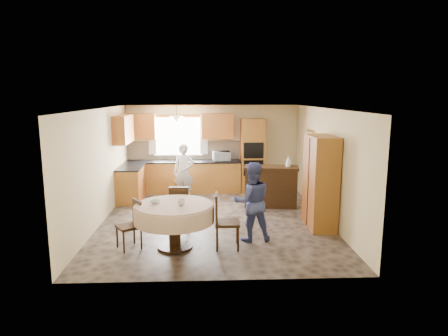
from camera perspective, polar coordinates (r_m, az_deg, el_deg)
name	(u,v)px	position (r m, az deg, el deg)	size (l,w,h in m)	color
floor	(215,220)	(9.12, -1.35, -7.41)	(5.00, 6.00, 0.01)	brown
ceiling	(214,108)	(8.68, -1.42, 8.50)	(5.00, 6.00, 0.01)	white
wall_back	(212,148)	(11.78, -1.66, 2.90)	(5.00, 0.02, 2.50)	#D1BB86
wall_front	(218,201)	(5.88, -0.81, -4.76)	(5.00, 0.02, 2.50)	#D1BB86
wall_left	(100,166)	(9.12, -17.29, 0.21)	(0.02, 6.00, 2.50)	#D1BB86
wall_right	(326,165)	(9.21, 14.37, 0.46)	(0.02, 6.00, 2.50)	#D1BB86
window	(178,136)	(11.75, -6.57, 4.53)	(1.40, 0.03, 1.10)	white
curtain_left	(152,135)	(11.77, -10.25, 4.69)	(0.22, 0.02, 1.15)	white
curtain_right	(204,135)	(11.66, -2.90, 4.79)	(0.22, 0.02, 1.15)	white
base_cab_back	(183,177)	(11.64, -5.81, -1.29)	(3.30, 0.60, 0.88)	#A8782C
counter_back	(183,161)	(11.55, -5.85, 0.95)	(3.30, 0.64, 0.04)	black
base_cab_left	(131,184)	(10.93, -13.17, -2.28)	(0.60, 1.20, 0.88)	#A8782C
counter_left	(130,167)	(10.84, -13.27, 0.09)	(0.64, 1.20, 0.04)	black
backsplash	(184,150)	(11.80, -5.80, 2.52)	(3.30, 0.02, 0.55)	beige
wall_cab_left	(141,126)	(11.70, -11.81, 5.88)	(0.85, 0.33, 0.72)	#B7622D
wall_cab_right	(218,126)	(11.55, -0.92, 6.04)	(0.90, 0.33, 0.72)	#B7622D
wall_cab_side	(123,129)	(10.74, -14.20, 5.40)	(0.33, 1.20, 0.72)	#B7622D
oven_tower	(252,156)	(11.57, 4.07, 1.79)	(0.66, 0.62, 2.12)	#A8782C
oven_upper	(254,151)	(11.24, 4.26, 2.51)	(0.56, 0.01, 0.45)	black
oven_lower	(253,168)	(11.31, 4.23, 0.00)	(0.56, 0.01, 0.45)	black
pendant	(177,119)	(11.23, -6.80, 6.92)	(0.36, 0.36, 0.18)	beige
sideboard	(271,188)	(10.15, 6.70, -2.81)	(1.35, 0.56, 0.96)	#38200F
space_heater	(275,197)	(10.16, 7.29, -4.10)	(0.38, 0.26, 0.52)	black
cupboard	(320,182)	(8.63, 13.61, -1.98)	(0.51, 1.03, 1.96)	#A8782C
dining_table	(174,214)	(7.38, -7.11, -6.50)	(1.46, 1.46, 0.84)	#38200F
chair_left	(132,222)	(7.58, -12.97, -7.49)	(0.54, 0.54, 0.90)	#38200F
chair_back	(180,206)	(8.31, -6.36, -5.43)	(0.43, 0.43, 0.96)	#38200F
chair_right	(223,218)	(7.36, -0.17, -7.18)	(0.46, 0.46, 1.02)	#38200F
framed_picture	(310,140)	(10.38, 12.25, 3.96)	(0.06, 0.60, 0.50)	gold
microwave	(221,156)	(11.47, -0.38, 1.71)	(0.49, 0.33, 0.27)	silver
person_sink	(184,172)	(10.68, -5.75, -0.59)	(0.56, 0.36, 1.52)	silver
person_dining	(252,202)	(7.70, 3.99, -4.82)	(0.75, 0.58, 1.54)	#3C4683
bowl_sideboard	(258,168)	(10.00, 4.82, 0.00)	(0.22, 0.22, 0.05)	#B2B2B2
bottle_sideboard	(288,163)	(10.10, 9.15, 0.76)	(0.12, 0.12, 0.31)	silver
cup_table	(181,202)	(7.23, -6.15, -4.91)	(0.14, 0.14, 0.11)	#B2B2B2
bowl_table	(155,202)	(7.42, -9.81, -4.79)	(0.18, 0.18, 0.06)	#B2B2B2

